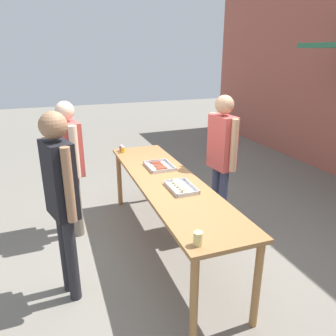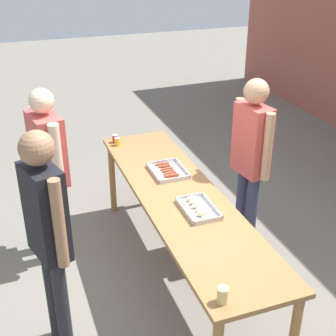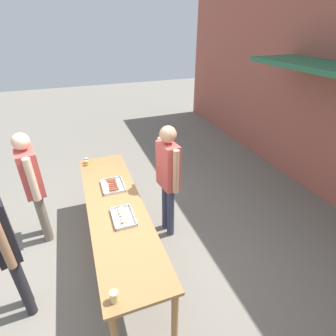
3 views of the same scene
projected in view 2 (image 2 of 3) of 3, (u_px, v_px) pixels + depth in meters
ground_plane at (179, 276)px, 4.53m from camera, size 24.00×24.00×0.00m
serving_table at (180, 205)px, 4.17m from camera, size 2.95×0.72×0.91m
food_tray_sausages at (168, 171)px, 4.51m from camera, size 0.41×0.31×0.04m
food_tray_buns at (198, 208)px, 3.89m from camera, size 0.41×0.26×0.06m
condiment_jar_mustard at (115, 139)px, 5.16m from camera, size 0.06×0.06×0.09m
condiment_jar_ketchup at (117, 142)px, 5.08m from camera, size 0.06×0.06×0.09m
beer_cup at (223, 295)px, 2.90m from camera, size 0.08×0.08×0.11m
person_server_behind_table at (251, 151)px, 4.50m from camera, size 0.55×0.26×1.81m
person_customer_holding_hotdog at (49, 161)px, 4.42m from camera, size 0.64×0.32×1.75m
person_customer_with_cup at (47, 225)px, 3.30m from camera, size 0.51×0.30×1.85m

